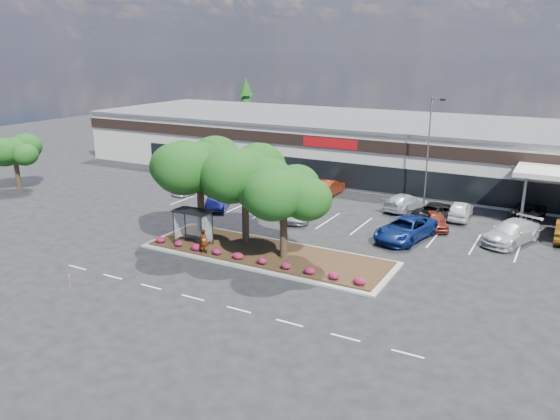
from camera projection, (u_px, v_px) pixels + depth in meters
The scene contains 27 objects.
ground at pixel (263, 281), 34.25m from camera, with size 160.00×160.00×0.00m, color black.
retail_store at pixel (414, 149), 61.85m from camera, with size 80.40×25.20×6.25m.
landscape_island at pixel (267, 254), 38.50m from camera, with size 18.00×6.00×0.26m.
lane_markings at pixel (328, 234), 43.08m from camera, with size 33.12×20.06×0.01m.
shrub_row at pixel (251, 258), 36.62m from camera, with size 17.00×0.80×0.50m, color maroon, non-canonical shape.
bus_shelter at pixel (194, 217), 39.53m from camera, with size 2.75×1.55×2.59m.
island_tree_west at pixel (200, 186), 40.52m from camera, with size 7.20×7.20×7.89m, color #0D3C0D, non-canonical shape.
island_tree_mid at pixel (245, 194), 39.58m from camera, with size 6.60×6.60×7.32m, color #0D3C0D, non-canonical shape.
island_tree_east at pixel (284, 212), 36.59m from camera, with size 5.80×5.80×6.50m, color #0D3C0D, non-canonical shape.
tree_west_far at pixel (16, 163), 55.83m from camera, with size 4.80×4.80×5.61m, color #0D3C0D, non-canonical shape.
conifer_north_west at pixel (246, 109), 85.34m from camera, with size 4.40×4.40×10.00m, color #0D3C0D.
person_waiting at pixel (204, 241), 38.01m from camera, with size 0.64×0.42×1.75m, color #594C47.
light_pole at pixel (428, 159), 49.65m from camera, with size 1.43×0.54×9.97m.
survey_stake at pixel (69, 279), 33.11m from camera, with size 0.08×0.14×0.91m.
car_0 at pixel (193, 187), 55.05m from camera, with size 1.90×4.68×1.36m, color silver.
car_1 at pixel (219, 198), 50.08m from camera, with size 1.76×5.06×1.67m, color #111455.
car_2 at pixel (299, 212), 46.45m from camera, with size 2.21×4.79×1.33m, color #9AA2A6.
car_5 at pixel (405, 229), 41.55m from camera, with size 2.83×6.14×1.71m, color navy.
car_6 at pixel (436, 220), 44.24m from camera, with size 1.60×3.99×1.36m, color maroon.
car_7 at pixel (511, 232), 40.81m from camera, with size 2.33×5.74×1.67m, color silver.
car_9 at pixel (269, 188), 53.98m from camera, with size 1.84×4.58×1.56m, color black.
car_10 at pixel (328, 188), 54.01m from camera, with size 1.76×5.05×1.66m, color #641E0C.
car_11 at pixel (318, 187), 54.84m from camera, with size 1.49×4.28×1.41m, color white.
car_12 at pixel (404, 202), 49.30m from camera, with size 2.04×5.02×1.46m, color #A8ADB3.
car_13 at pixel (438, 211), 46.35m from camera, with size 2.57×5.56×1.55m, color black.
car_14 at pixel (460, 210), 46.73m from camera, with size 1.81×4.49×1.53m, color silver.
car_15 at pixel (528, 211), 46.67m from camera, with size 2.35×5.09×1.42m, color black.
Camera 1 is at (16.11, -27.17, 14.01)m, focal length 35.00 mm.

